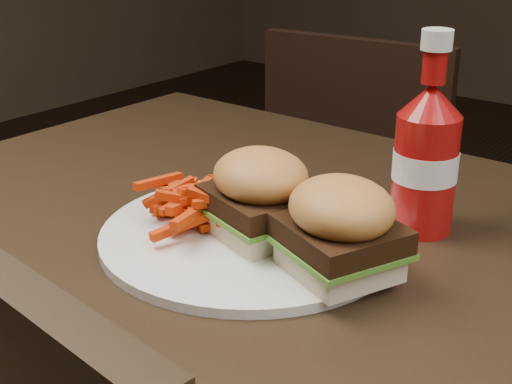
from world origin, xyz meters
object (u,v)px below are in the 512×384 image
Objects in this scene: dining_table at (333,289)px; chair_far at (381,216)px; plate at (250,235)px; ketchup_bottle at (424,177)px.

dining_table is 0.91m from chair_far.
plate reaches higher than dining_table.
plate is 2.35× the size of ketchup_bottle.
plate reaches higher than chair_far.
chair_far is at bearing 108.28° from plate.
dining_table is 0.11m from plate.
plate is at bearing 178.29° from dining_table.
dining_table is 0.16m from ketchup_bottle.
plate is (-0.11, 0.00, 0.03)m from dining_table.
plate is 0.19m from ketchup_bottle.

